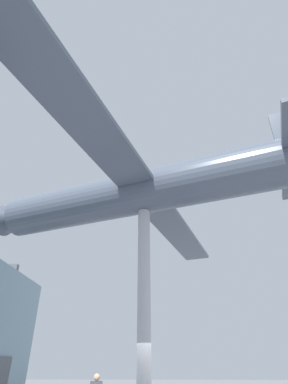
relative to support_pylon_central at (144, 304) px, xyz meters
name	(u,v)px	position (x,y,z in m)	size (l,w,h in m)	color
support_pylon_central	(144,304)	(0.00, 0.00, 0.00)	(0.50, 0.50, 7.59)	#B7B7BC
suspended_airplane	(140,193)	(0.06, 0.17, 4.78)	(19.86, 15.55, 3.45)	#4C5666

